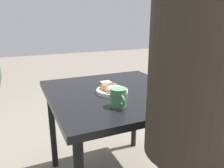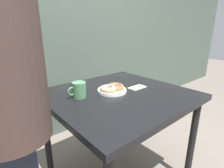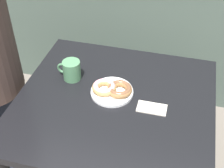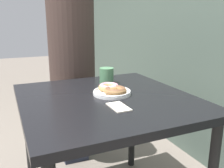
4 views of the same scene
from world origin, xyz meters
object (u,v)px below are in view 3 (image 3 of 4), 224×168
Objects in this scene: coffee_mug at (71,70)px; napkin at (152,108)px; dining_table at (114,113)px; donut_plate at (112,89)px.

coffee_mug is 0.46m from napkin.
donut_plate reaches higher than dining_table.
napkin is at bearing -15.41° from coffee_mug.
coffee_mug is (-0.23, 0.06, 0.03)m from donut_plate.
coffee_mug reaches higher than napkin.
coffee_mug is 0.92× the size of napkin.
donut_plate is 1.61× the size of napkin.
dining_table is 7.44× the size of coffee_mug.
coffee_mug reaches higher than donut_plate.
napkin is (0.21, -0.06, -0.02)m from donut_plate.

